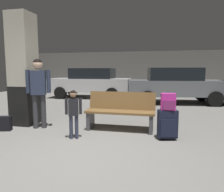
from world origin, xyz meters
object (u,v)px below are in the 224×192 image
Objects in this scene: backpack_dark_floor at (5,124)px; adult at (38,86)px; backpack_bright at (168,102)px; child at (73,109)px; structural_pillar at (23,70)px; parked_car_far at (91,82)px; bench at (121,111)px; suitcase at (168,124)px; parked_car_near at (176,84)px.

adult is at bearing 30.12° from backpack_dark_floor.
child is (-1.87, -0.37, -0.15)m from backpack_bright.
parked_car_far is (-0.09, 5.64, -0.59)m from structural_pillar.
bench is 4.71× the size of backpack_dark_floor.
child reaches higher than suitcase.
structural_pillar is 2.81× the size of child.
adult is 5.95m from parked_car_far.
backpack_bright is at bearing 11.14° from child.
bench is (2.52, 0.02, -0.96)m from structural_pillar.
bench is at bearing 8.42° from adult.
child is (-0.81, -0.87, 0.18)m from bench.
backpack_dark_floor is (-0.09, -0.65, -1.23)m from structural_pillar.
structural_pillar is at bearing 153.75° from child.
child reaches higher than bench.
bench is 1.20m from child.
parked_car_far reaches higher than backpack_bright.
bench is at bearing -108.47° from parked_car_near.
adult is at bearing -24.52° from structural_pillar.
backpack_bright is 1.00× the size of backpack_dark_floor.
backpack_dark_floor is at bearing -177.25° from suitcase.
adult is at bearing 175.97° from backpack_bright.
suitcase is 0.45m from backpack_bright.
structural_pillar is 3.77m from suitcase.
backpack_bright is at bearing -25.25° from bench.
structural_pillar reaches higher than parked_car_far.
suitcase is 0.15× the size of parked_car_far.
backpack_dark_floor is at bearing -177.26° from backpack_bright.
bench is at bearing -65.12° from parked_car_far.
backpack_bright is at bearing -7.56° from structural_pillar.
adult reaches higher than parked_car_near.
child is at bearing -26.25° from structural_pillar.
structural_pillar is 2.70m from bench.
bench is 2.05m from adult.
parked_car_near is (0.49, 5.13, 0.48)m from suitcase.
parked_car_near is at bearing 51.93° from backpack_dark_floor.
backpack_dark_floor is (-3.67, -0.18, -0.60)m from backpack_bright.
backpack_bright is 7.13m from parked_car_far.
structural_pillar is 1.69× the size of adult.
backpack_bright is 0.20× the size of adult.
child is 0.24× the size of parked_car_far.
structural_pillar reaches higher than adult.
parked_car_near is (4.07, 4.66, -0.59)m from structural_pillar.
parked_car_near is at bearing 71.53° from bench.
bench is 6.21m from parked_car_far.
parked_car_far is (0.00, 6.29, 0.64)m from backpack_dark_floor.
parked_car_near is (3.49, 4.92, -0.23)m from adult.
structural_pillar reaches higher than backpack_bright.
child is at bearing -6.11° from backpack_dark_floor.
adult is 0.40× the size of parked_car_far.
child is 1.87m from backpack_dark_floor.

